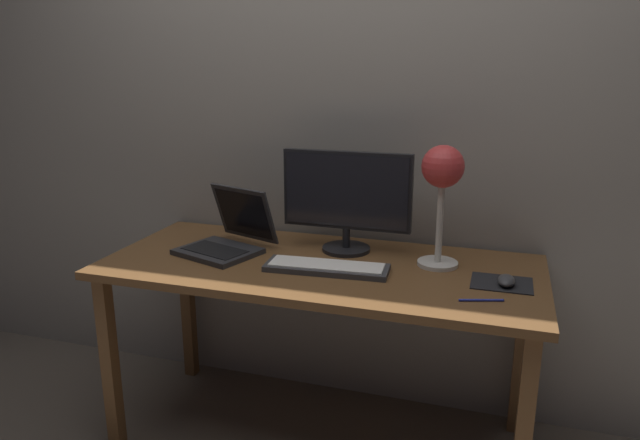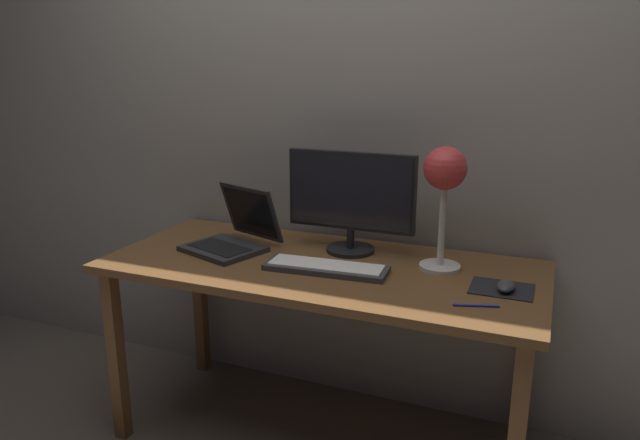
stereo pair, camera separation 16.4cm
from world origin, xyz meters
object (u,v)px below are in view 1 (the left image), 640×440
monitor (347,197)px  desk_lamp (442,177)px  pen (481,300)px  laptop (230,233)px  mouse (506,280)px  keyboard_main (327,267)px

monitor → desk_lamp: bearing=-9.9°
desk_lamp → pen: (0.17, -0.29, -0.32)m
pen → laptop: bearing=166.3°
monitor → pen: 0.67m
mouse → desk_lamp: bearing=150.3°
desk_lamp → laptop: bearing=-175.9°
monitor → pen: (0.53, -0.36, -0.21)m
keyboard_main → desk_lamp: desk_lamp is taller
keyboard_main → desk_lamp: bearing=25.2°
laptop → desk_lamp: 0.84m
laptop → desk_lamp: (0.80, 0.06, 0.26)m
monitor → keyboard_main: bearing=-91.8°
monitor → laptop: bearing=-164.6°
laptop → desk_lamp: size_ratio=0.87×
monitor → desk_lamp: size_ratio=1.14×
monitor → desk_lamp: 0.38m
laptop → mouse: (1.04, -0.08, -0.05)m
desk_lamp → pen: bearing=-60.0°
pen → monitor: bearing=146.2°
pen → mouse: bearing=65.3°
monitor → mouse: monitor is taller
keyboard_main → laptop: laptop is taller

